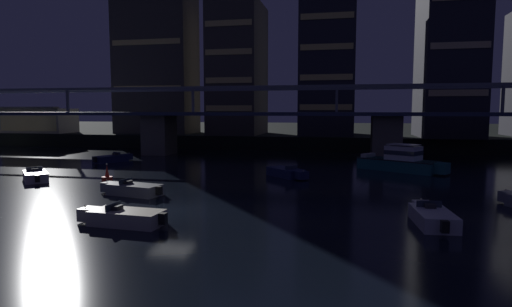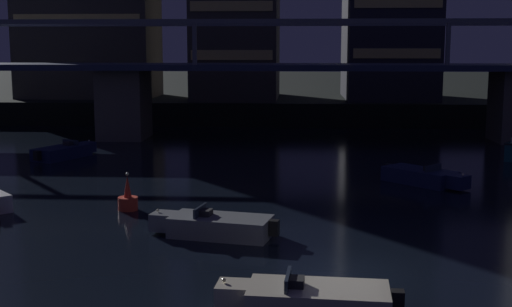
{
  "view_description": "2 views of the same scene",
  "coord_description": "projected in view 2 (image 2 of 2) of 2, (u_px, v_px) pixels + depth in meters",
  "views": [
    {
      "loc": [
        10.49,
        -24.35,
        6.16
      ],
      "look_at": [
        2.09,
        15.59,
        2.09
      ],
      "focal_mm": 29.98,
      "sensor_mm": 36.0,
      "label": 1
    },
    {
      "loc": [
        -1.66,
        -21.71,
        7.39
      ],
      "look_at": [
        -3.84,
        14.69,
        1.64
      ],
      "focal_mm": 47.89,
      "sensor_mm": 36.0,
      "label": 2
    }
  ],
  "objects": [
    {
      "name": "ground_plane",
      "position": [
        346.0,
        273.0,
        22.46
      ],
      "size": [
        400.0,
        400.0,
        0.0
      ],
      "primitive_type": "plane",
      "color": "black"
    },
    {
      "name": "far_riverbank",
      "position": [
        308.0,
        89.0,
        101.55
      ],
      "size": [
        240.0,
        80.0,
        2.2
      ],
      "primitive_type": "cube",
      "color": "black",
      "rests_on": "ground"
    },
    {
      "name": "river_bridge",
      "position": [
        318.0,
        85.0,
        53.71
      ],
      "size": [
        99.3,
        6.4,
        9.38
      ],
      "color": "#605B51",
      "rests_on": "ground"
    },
    {
      "name": "speedboat_near_center",
      "position": [
        64.0,
        152.0,
        45.49
      ],
      "size": [
        3.29,
        4.99,
        1.16
      ],
      "color": "#19234C",
      "rests_on": "ground"
    },
    {
      "name": "speedboat_mid_center",
      "position": [
        423.0,
        177.0,
        36.87
      ],
      "size": [
        4.35,
        4.43,
        1.16
      ],
      "color": "#19234C",
      "rests_on": "ground"
    },
    {
      "name": "speedboat_mid_right",
      "position": [
        310.0,
        300.0,
        18.94
      ],
      "size": [
        5.22,
        2.06,
        1.16
      ],
      "color": "beige",
      "rests_on": "ground"
    },
    {
      "name": "speedboat_far_left",
      "position": [
        215.0,
        226.0,
        26.78
      ],
      "size": [
        5.22,
        2.57,
        1.16
      ],
      "color": "gray",
      "rests_on": "ground"
    },
    {
      "name": "channel_buoy",
      "position": [
        128.0,
        200.0,
        31.01
      ],
      "size": [
        0.9,
        0.9,
        1.76
      ],
      "color": "red",
      "rests_on": "ground"
    }
  ]
}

